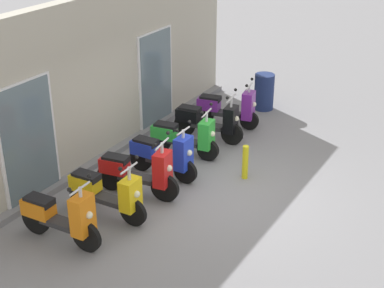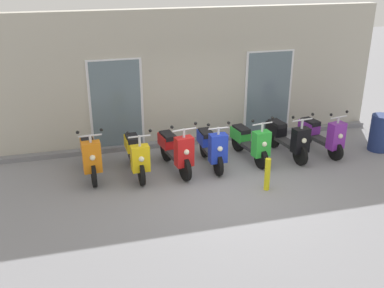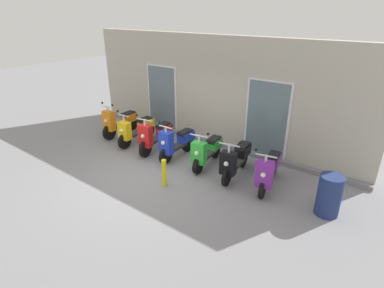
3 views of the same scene
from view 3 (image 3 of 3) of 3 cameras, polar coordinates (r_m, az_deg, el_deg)
name	(u,v)px [view 3 (image 3 of 3)]	position (r m, az deg, el deg)	size (l,w,h in m)	color
ground_plane	(152,172)	(8.44, -7.49, -5.21)	(40.00, 40.00, 0.00)	gray
storefront_facade	(212,92)	(9.91, 3.67, 9.52)	(9.88, 0.50, 3.39)	#B2AD9E
scooter_orange	(120,121)	(10.94, -13.27, 4.09)	(0.54, 1.59, 1.27)	black
scooter_yellow	(136,129)	(10.14, -10.30, 2.71)	(0.54, 1.61, 1.22)	black
scooter_red	(155,135)	(9.52, -6.83, 1.60)	(0.65, 1.66, 1.29)	black
scooter_blue	(176,142)	(8.99, -2.92, 0.37)	(0.53, 1.54, 1.23)	black
scooter_green	(207,151)	(8.56, 2.80, -1.24)	(0.61, 1.56, 1.20)	black
scooter_black	(236,159)	(8.06, 8.13, -2.77)	(0.62, 1.65, 1.23)	black
scooter_purple	(269,170)	(7.71, 14.04, -4.66)	(0.65, 1.54, 1.20)	black
trash_bin	(329,195)	(7.16, 24.05, -8.68)	(0.50, 0.50, 0.92)	navy
curb_bollard	(164,173)	(7.66, -5.17, -5.31)	(0.12, 0.12, 0.70)	yellow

